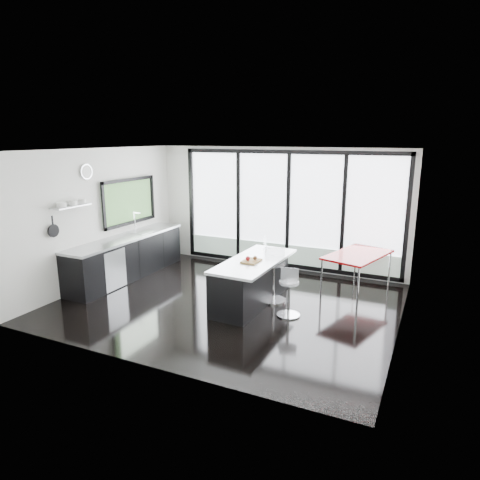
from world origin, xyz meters
The scene contains 11 objects.
floor centered at (0.00, 0.00, 0.00)m, with size 6.00×5.00×0.00m, color black.
ceiling centered at (0.00, 0.00, 2.80)m, with size 6.00×5.00×0.00m, color white.
wall_back centered at (0.27, 2.47, 1.27)m, with size 6.00×0.09×2.80m.
wall_front centered at (0.00, -2.50, 1.40)m, with size 6.00×0.00×2.80m, color silver.
wall_left centered at (-2.97, 0.27, 1.56)m, with size 0.26×5.00×2.80m.
wall_right centered at (3.00, 0.00, 1.40)m, with size 0.00×5.00×2.80m, color silver.
counter_cabinets centered at (-2.67, 0.40, 0.46)m, with size 0.69×3.24×1.36m.
island centered at (0.39, 0.16, 0.43)m, with size 0.93×2.10×1.10m.
bar_stool_near centered at (1.21, -0.10, 0.32)m, with size 0.40×0.40×0.64m, color silver.
bar_stool_far centered at (0.73, 0.43, 0.39)m, with size 0.49×0.49×0.77m, color silver.
red_table centered at (2.05, 1.55, 0.40)m, with size 0.85×1.49×0.80m, color maroon.
Camera 1 is at (3.39, -6.69, 3.03)m, focal length 32.00 mm.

